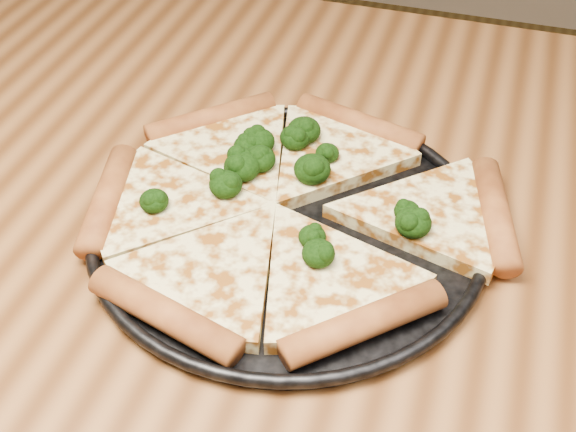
% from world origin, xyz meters
% --- Properties ---
extents(dining_table, '(1.20, 0.90, 0.75)m').
position_xyz_m(dining_table, '(0.00, 0.00, 0.66)').
color(dining_table, brown).
rests_on(dining_table, ground).
extents(pizza_pan, '(0.33, 0.33, 0.02)m').
position_xyz_m(pizza_pan, '(0.03, 0.03, 0.76)').
color(pizza_pan, black).
rests_on(pizza_pan, dining_table).
extents(pizza, '(0.37, 0.33, 0.02)m').
position_xyz_m(pizza, '(0.03, 0.04, 0.77)').
color(pizza, beige).
rests_on(pizza, pizza_pan).
extents(broccoli_florets, '(0.24, 0.18, 0.02)m').
position_xyz_m(broccoli_florets, '(0.02, 0.07, 0.78)').
color(broccoli_florets, black).
rests_on(broccoli_florets, pizza).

